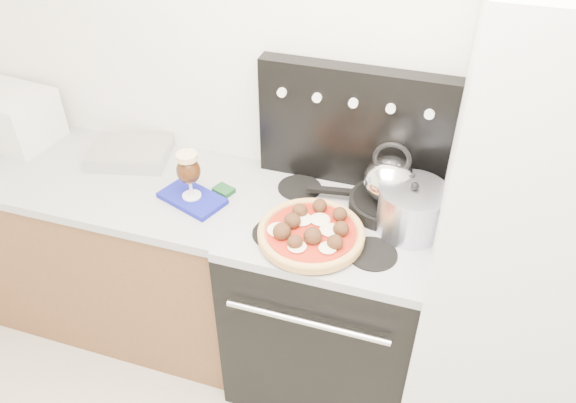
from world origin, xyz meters
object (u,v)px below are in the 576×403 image
at_px(beer_glass, 189,175).
at_px(tea_kettle, 390,176).
at_px(fridge, 528,256).
at_px(pizza, 311,231).
at_px(skillet, 386,204).
at_px(stock_pot, 411,211).
at_px(base_cabinet, 109,249).
at_px(toaster_oven, 11,116).
at_px(pizza_pan, 311,238).
at_px(stove_body, 328,304).
at_px(oven_mitt, 192,198).

bearing_deg(beer_glass, tea_kettle, 11.68).
distance_m(fridge, pizza, 0.76).
bearing_deg(pizza, tea_kettle, 48.57).
bearing_deg(tea_kettle, skillet, 0.00).
relative_size(beer_glass, stock_pot, 0.85).
bearing_deg(fridge, skillet, 164.53).
distance_m(base_cabinet, toaster_oven, 0.76).
bearing_deg(stock_pot, tea_kettle, 137.76).
relative_size(pizza_pan, skillet, 1.19).
bearing_deg(stock_pot, stove_body, -174.49).
height_order(stove_body, pizza, pizza).
height_order(beer_glass, skillet, beer_glass).
bearing_deg(toaster_oven, fridge, 2.43).
relative_size(oven_mitt, stock_pot, 1.08).
distance_m(fridge, stock_pot, 0.43).
bearing_deg(tea_kettle, stock_pot, -62.08).
bearing_deg(oven_mitt, fridge, 0.55).
height_order(toaster_oven, tea_kettle, tea_kettle).
height_order(stove_body, beer_glass, beer_glass).
height_order(base_cabinet, pizza_pan, pizza_pan).
bearing_deg(stove_body, skillet, 33.65).
distance_m(base_cabinet, stock_pot, 1.50).
relative_size(toaster_oven, tea_kettle, 1.77).
distance_m(pizza, stock_pot, 0.37).
bearing_deg(pizza, pizza_pan, 180.00).
relative_size(toaster_oven, pizza, 0.97).
bearing_deg(pizza_pan, stock_pot, 26.82).
relative_size(base_cabinet, skillet, 5.04).
bearing_deg(pizza, oven_mitt, 169.00).
bearing_deg(oven_mitt, stock_pot, 4.28).
xyz_separation_m(fridge, skillet, (-0.52, 0.14, -0.00)).
xyz_separation_m(base_cabinet, stove_body, (1.10, -0.02, 0.01)).
xyz_separation_m(stove_body, oven_mitt, (-0.58, -0.04, 0.47)).
distance_m(tea_kettle, stock_pot, 0.15).
xyz_separation_m(toaster_oven, pizza_pan, (1.52, -0.29, -0.09)).
height_order(fridge, stock_pot, fridge).
distance_m(base_cabinet, skillet, 1.39).
height_order(toaster_oven, pizza_pan, toaster_oven).
xyz_separation_m(toaster_oven, oven_mitt, (0.99, -0.19, -0.11)).
relative_size(toaster_oven, beer_glass, 1.82).
relative_size(beer_glass, skillet, 0.72).
relative_size(tea_kettle, stock_pot, 0.87).
bearing_deg(base_cabinet, toaster_oven, 165.05).
distance_m(fridge, toaster_oven, 2.28).
bearing_deg(stove_body, toaster_oven, 174.58).
xyz_separation_m(toaster_oven, beer_glass, (0.99, -0.19, 0.01)).
bearing_deg(oven_mitt, stove_body, 3.68).
distance_m(base_cabinet, stove_body, 1.11).
distance_m(toaster_oven, oven_mitt, 1.01).
bearing_deg(stock_pot, toaster_oven, 176.24).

